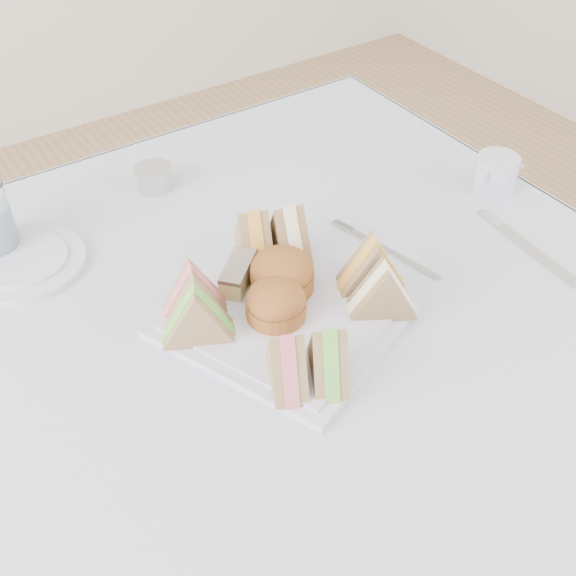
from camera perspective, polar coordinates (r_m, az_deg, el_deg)
table at (r=1.22m, az=-0.53°, el=-15.15°), size 0.90×0.90×0.74m
tablecloth at (r=0.94m, az=-0.66°, el=-2.47°), size 1.02×1.02×0.01m
serving_plate at (r=0.93m, az=0.00°, el=-2.03°), size 0.35×0.35×0.01m
sandwich_fl_a at (r=0.82m, az=-0.09°, el=-5.59°), size 0.07×0.09×0.07m
sandwich_fl_b at (r=0.82m, az=3.23°, el=-5.10°), size 0.07×0.09×0.07m
sandwich_fr_a at (r=0.94m, az=6.70°, el=1.96°), size 0.10×0.08×0.08m
sandwich_fr_b at (r=0.91m, az=7.54°, el=-0.01°), size 0.10×0.08×0.08m
sandwich_bl_a at (r=0.87m, az=-7.23°, el=-1.91°), size 0.10×0.08×0.08m
sandwich_bl_b at (r=0.91m, az=-7.51°, el=-0.03°), size 0.09×0.06×0.07m
sandwich_br_a at (r=0.99m, az=0.07°, el=4.63°), size 0.06×0.10×0.08m
sandwich_br_b at (r=0.99m, az=-2.70°, el=4.26°), size 0.07×0.10×0.08m
scone_left at (r=0.90m, az=-0.95°, el=-1.15°), size 0.10×0.10×0.05m
scone_right at (r=0.94m, az=-0.49°, el=1.18°), size 0.12×0.12×0.06m
pastry_slice at (r=0.95m, az=-3.95°, el=1.08°), size 0.08×0.07×0.04m
side_plate at (r=1.07m, az=-20.14°, el=1.90°), size 0.22×0.22×0.01m
tea_strainer at (r=1.18m, az=-10.54°, el=8.46°), size 0.06×0.06×0.03m
knife at (r=1.10m, az=18.32°, el=3.16°), size 0.03×0.20×0.00m
fork at (r=1.04m, az=8.38°, el=2.68°), size 0.04×0.16×0.00m
creamer_jug at (r=1.20m, az=16.13°, el=8.72°), size 0.07×0.07×0.06m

